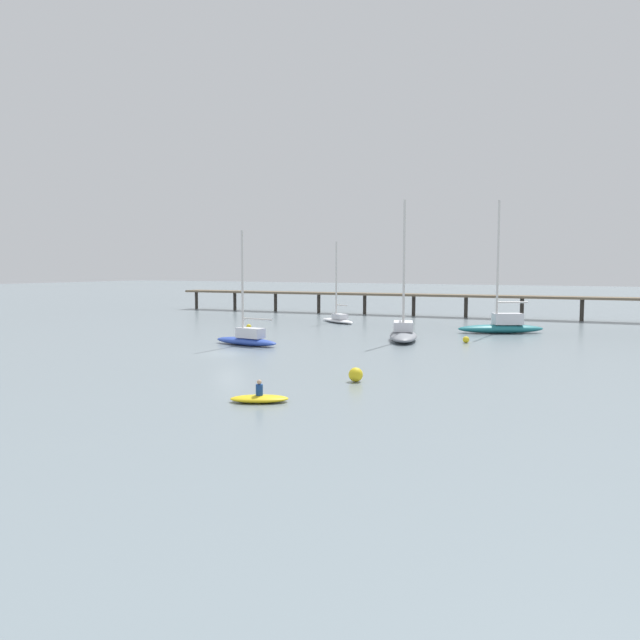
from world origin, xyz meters
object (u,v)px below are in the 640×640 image
sailboat_white (338,318)px  mooring_buoy_far (249,327)px  sailboat_teal (502,325)px  mooring_buoy_mid (356,375)px  pier (509,292)px  sailboat_blue (247,337)px  sailboat_gray (403,332)px  dinghy_yellow (259,398)px  mooring_buoy_near (466,340)px

sailboat_white → mooring_buoy_far: size_ratio=17.74×
sailboat_teal → mooring_buoy_mid: bearing=-93.6°
pier → mooring_buoy_mid: (1.01, -50.49, -3.04)m
sailboat_blue → sailboat_teal: 26.89m
pier → sailboat_gray: sailboat_gray is taller
mooring_buoy_mid → sailboat_gray: bearing=102.8°
sailboat_gray → dinghy_yellow: sailboat_gray is taller
sailboat_teal → mooring_buoy_far: bearing=-160.9°
dinghy_yellow → mooring_buoy_mid: dinghy_yellow is taller
sailboat_white → sailboat_teal: bearing=-8.2°
mooring_buoy_near → mooring_buoy_far: mooring_buoy_near is taller
sailboat_blue → sailboat_white: (-2.65, 23.32, -0.08)m
sailboat_blue → mooring_buoy_near: sailboat_blue is taller
pier → sailboat_blue: 41.84m
sailboat_gray → sailboat_teal: bearing=57.2°
sailboat_white → mooring_buoy_near: bearing=-34.0°
sailboat_blue → sailboat_teal: sailboat_teal is taller
pier → mooring_buoy_mid: bearing=-88.9°
sailboat_teal → sailboat_white: 20.37m
mooring_buoy_mid → mooring_buoy_far: mooring_buoy_mid is taller
pier → sailboat_teal: 19.16m
dinghy_yellow → mooring_buoy_mid: 7.59m
sailboat_blue → mooring_buoy_mid: 19.21m
mooring_buoy_near → sailboat_teal: bearing=83.6°
sailboat_white → mooring_buoy_near: (19.04, -12.87, -0.32)m
pier → sailboat_gray: 29.69m
mooring_buoy_near → sailboat_white: bearing=146.0°
dinghy_yellow → mooring_buoy_near: bearing=84.4°
pier → dinghy_yellow: pier is taller
sailboat_white → mooring_buoy_far: (-5.12, -11.65, -0.34)m
sailboat_teal → mooring_buoy_far: (-25.28, -8.74, -0.59)m
pier → sailboat_white: (-17.14, -15.83, -2.85)m
sailboat_teal → dinghy_yellow: 39.27m
sailboat_gray → sailboat_white: (-13.34, 13.49, -0.15)m
pier → sailboat_blue: (-14.50, -39.15, -2.76)m
pier → mooring_buoy_mid: 50.59m
pier → mooring_buoy_far: 35.51m
sailboat_white → mooring_buoy_mid: 39.13m
sailboat_blue → mooring_buoy_mid: (15.51, -11.34, -0.28)m
sailboat_white → dinghy_yellow: size_ratio=3.07×
sailboat_white → mooring_buoy_near: sailboat_white is taller
sailboat_gray → mooring_buoy_far: sailboat_gray is taller
sailboat_blue → sailboat_teal: (17.52, 20.41, 0.17)m
pier → sailboat_blue: sailboat_blue is taller
sailboat_gray → sailboat_blue: (-10.69, -9.83, -0.06)m
sailboat_blue → mooring_buoy_near: 19.45m
dinghy_yellow → mooring_buoy_far: size_ratio=5.78×
mooring_buoy_mid → pier: bearing=91.1°
pier → sailboat_gray: (-3.80, -29.32, -2.70)m
sailboat_gray → mooring_buoy_near: size_ratio=21.68×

